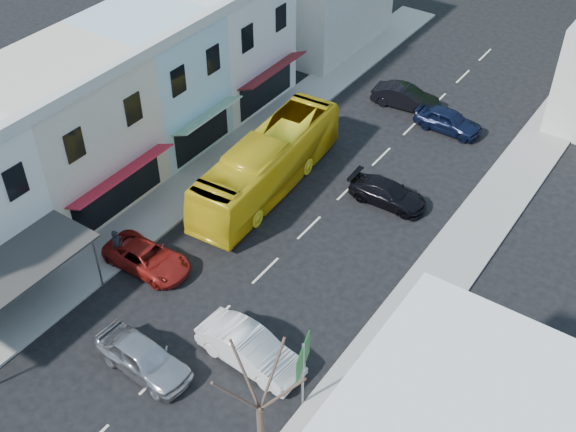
% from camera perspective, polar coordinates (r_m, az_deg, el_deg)
% --- Properties ---
extents(ground, '(120.00, 120.00, 0.00)m').
position_cam_1_polar(ground, '(34.22, -5.77, -8.17)').
color(ground, black).
rests_on(ground, ground).
extents(sidewalk_left, '(3.00, 52.00, 0.15)m').
position_cam_1_polar(sidewalk_left, '(43.52, -5.17, 4.24)').
color(sidewalk_left, gray).
rests_on(sidewalk_left, ground).
extents(sidewalk_right, '(3.00, 52.00, 0.15)m').
position_cam_1_polar(sidewalk_right, '(37.73, 12.96, -3.41)').
color(sidewalk_right, gray).
rests_on(sidewalk_right, ground).
extents(shopfront_row, '(8.25, 30.00, 8.00)m').
position_cam_1_polar(shopfront_row, '(41.53, -15.29, 7.47)').
color(shopfront_row, silver).
rests_on(shopfront_row, ground).
extents(distant_block_left, '(8.00, 10.00, 6.00)m').
position_cam_1_polar(distant_block_left, '(56.41, 2.15, 16.58)').
color(distant_block_left, '#B7B2A8').
rests_on(distant_block_left, ground).
extents(bus, '(3.27, 11.74, 3.10)m').
position_cam_1_polar(bus, '(40.57, -1.64, 4.00)').
color(bus, yellow).
rests_on(bus, ground).
extents(car_silver, '(4.49, 2.03, 1.40)m').
position_cam_1_polar(car_silver, '(32.28, -11.35, -10.99)').
color(car_silver, '#AEAEB3').
rests_on(car_silver, ground).
extents(car_white, '(4.49, 2.03, 1.40)m').
position_cam_1_polar(car_white, '(31.98, -3.02, -10.60)').
color(car_white, silver).
rests_on(car_white, ground).
extents(car_red, '(4.63, 1.98, 1.40)m').
position_cam_1_polar(car_red, '(36.70, -11.08, -3.21)').
color(car_red, maroon).
rests_on(car_red, ground).
extents(car_black_near, '(4.57, 2.02, 1.40)m').
position_cam_1_polar(car_black_near, '(40.35, 7.90, 1.84)').
color(car_black_near, black).
rests_on(car_black_near, ground).
extents(car_navy_mid, '(4.42, 1.84, 1.40)m').
position_cam_1_polar(car_navy_mid, '(47.09, 12.53, 7.35)').
color(car_navy_mid, black).
rests_on(car_navy_mid, ground).
extents(car_black_far, '(4.58, 2.30, 1.40)m').
position_cam_1_polar(car_black_far, '(49.04, 9.27, 9.22)').
color(car_black_far, black).
rests_on(car_black_far, ground).
extents(pedestrian_left, '(0.47, 0.65, 1.70)m').
position_cam_1_polar(pedestrian_left, '(37.15, -13.30, -2.35)').
color(pedestrian_left, black).
rests_on(pedestrian_left, sidewalk_left).
extents(direction_sign, '(1.15, 1.83, 3.84)m').
position_cam_1_polar(direction_sign, '(29.59, 1.17, -12.49)').
color(direction_sign, '#0E5118').
rests_on(direction_sign, ground).
extents(street_tree, '(2.77, 2.77, 7.58)m').
position_cam_1_polar(street_tree, '(26.36, -2.22, -15.04)').
color(street_tree, '#3B2C25').
rests_on(street_tree, ground).
extents(traffic_signal, '(0.89, 1.12, 4.47)m').
position_cam_1_polar(traffic_signal, '(54.38, 21.17, 12.08)').
color(traffic_signal, black).
rests_on(traffic_signal, ground).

